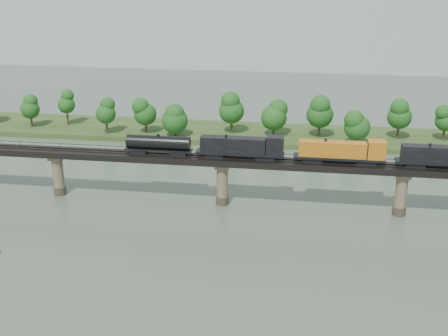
# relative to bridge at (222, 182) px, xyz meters

# --- Properties ---
(ground) EXTENTS (400.00, 400.00, 0.00)m
(ground) POSITION_rel_bridge_xyz_m (0.00, -30.00, -5.46)
(ground) COLOR #3E4E3D
(ground) RESTS_ON ground
(far_bank) EXTENTS (300.00, 24.00, 1.60)m
(far_bank) POSITION_rel_bridge_xyz_m (0.00, 55.00, -4.66)
(far_bank) COLOR #2D451B
(far_bank) RESTS_ON ground
(bridge) EXTENTS (236.00, 30.00, 11.50)m
(bridge) POSITION_rel_bridge_xyz_m (0.00, 0.00, 0.00)
(bridge) COLOR #473A2D
(bridge) RESTS_ON ground
(bridge_superstructure) EXTENTS (220.00, 4.90, 0.75)m
(bridge_superstructure) POSITION_rel_bridge_xyz_m (0.00, 0.00, 6.33)
(bridge_superstructure) COLOR black
(bridge_superstructure) RESTS_ON bridge
(far_treeline) EXTENTS (289.06, 17.54, 13.60)m
(far_treeline) POSITION_rel_bridge_xyz_m (-8.21, 50.52, 3.37)
(far_treeline) COLOR #382619
(far_treeline) RESTS_ON far_bank
(freight_train) EXTENTS (80.52, 3.14, 5.54)m
(freight_train) POSITION_rel_bridge_xyz_m (18.84, 0.00, 8.69)
(freight_train) COLOR black
(freight_train) RESTS_ON bridge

